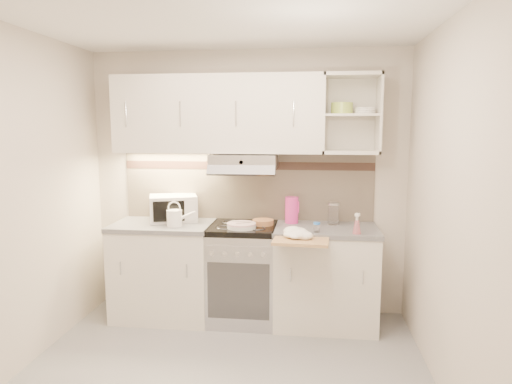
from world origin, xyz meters
The scene contains 17 objects.
ground centered at (0.00, 0.00, 0.00)m, with size 3.00×3.00×0.00m, color gray.
room_shell centered at (0.00, 0.37, 1.63)m, with size 3.04×2.84×2.52m.
base_cabinet_left centered at (-0.75, 1.10, 0.43)m, with size 0.90×0.60×0.86m, color silver.
worktop_left centered at (-0.75, 1.10, 0.88)m, with size 0.92×0.62×0.04m, color slate.
base_cabinet_right centered at (0.75, 1.10, 0.43)m, with size 0.90×0.60×0.86m, color silver.
worktop_right centered at (0.75, 1.10, 0.88)m, with size 0.92×0.62×0.04m, color slate.
electric_range centered at (0.00, 1.10, 0.45)m, with size 0.60×0.60×0.90m.
microwave centered at (-0.69, 1.22, 1.02)m, with size 0.51×0.44×0.24m.
watering_can centered at (-0.60, 0.99, 0.98)m, with size 0.27×0.14×0.23m.
plate_stack centered at (0.01, 0.97, 0.92)m, with size 0.26×0.26×0.05m.
bread_loaf centered at (0.18, 1.14, 0.92)m, with size 0.19×0.19×0.05m, color olive.
pink_pitcher centered at (0.44, 1.25, 1.02)m, with size 0.13×0.12×0.25m.
glass_jar centered at (0.82, 1.23, 1.00)m, with size 0.11×0.11×0.20m.
spice_jar centered at (0.66, 0.90, 0.94)m, with size 0.06×0.06×0.08m.
spray_bottle centered at (1.00, 0.88, 0.97)m, with size 0.07×0.07×0.19m.
cutting_board centered at (0.54, 0.74, 0.87)m, with size 0.44×0.40×0.02m, color tan.
dish_towel centered at (0.50, 0.77, 0.92)m, with size 0.28×0.23×0.07m, color white, non-canonical shape.
Camera 1 is at (0.59, -2.92, 1.78)m, focal length 32.00 mm.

